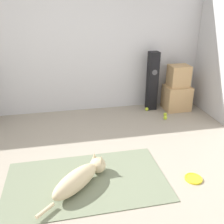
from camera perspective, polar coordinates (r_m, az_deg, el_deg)
name	(u,v)px	position (r m, az deg, el deg)	size (l,w,h in m)	color
ground_plane	(74,179)	(3.07, -8.71, -14.86)	(12.00, 12.00, 0.00)	#9E9384
wall_back	(61,42)	(4.56, -11.47, 15.34)	(8.00, 0.06, 2.55)	silver
area_rug	(86,181)	(3.02, -5.86, -15.40)	(1.84, 1.05, 0.01)	slate
dog	(80,178)	(2.88, -7.26, -14.64)	(0.79, 0.74, 0.25)	beige
frisbee	(193,179)	(3.17, 18.12, -14.26)	(0.21, 0.21, 0.03)	yellow
cardboard_box_lower	(177,98)	(4.95, 14.53, 3.18)	(0.47, 0.40, 0.46)	tan
cardboard_box_upper	(179,76)	(4.84, 15.00, 7.99)	(0.37, 0.31, 0.39)	tan
floor_speaker	(152,81)	(4.78, 9.20, 6.95)	(0.18, 0.18, 1.10)	black
tennis_ball_by_boxes	(147,109)	(4.83, 7.95, 0.66)	(0.07, 0.07, 0.07)	#C6E033
tennis_ball_near_speaker	(165,118)	(4.52, 12.08, -1.30)	(0.07, 0.07, 0.07)	#C6E033
tennis_ball_loose_on_carpet	(165,114)	(4.66, 12.06, -0.54)	(0.07, 0.07, 0.07)	#C6E033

